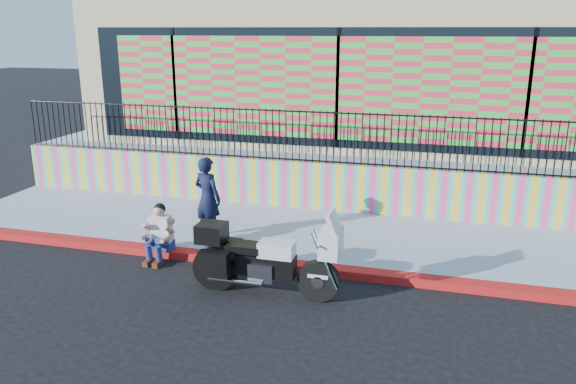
% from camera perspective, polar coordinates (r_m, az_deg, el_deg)
% --- Properties ---
extents(ground, '(90.00, 90.00, 0.00)m').
position_cam_1_polar(ground, '(10.29, 0.38, -7.92)').
color(ground, black).
rests_on(ground, ground).
extents(red_curb, '(16.00, 0.30, 0.15)m').
position_cam_1_polar(red_curb, '(10.26, 0.39, -7.54)').
color(red_curb, maroon).
rests_on(red_curb, ground).
extents(sidewalk, '(16.00, 3.00, 0.15)m').
position_cam_1_polar(sidewalk, '(11.75, 2.48, -4.39)').
color(sidewalk, '#8F95AC').
rests_on(sidewalk, ground).
extents(mural_wall, '(16.00, 0.20, 1.10)m').
position_cam_1_polar(mural_wall, '(13.04, 4.11, 0.58)').
color(mural_wall, '#FB4282').
rests_on(mural_wall, sidewalk).
extents(metal_fence, '(15.80, 0.04, 1.20)m').
position_cam_1_polar(metal_fence, '(12.78, 4.21, 5.55)').
color(metal_fence, black).
rests_on(metal_fence, mural_wall).
extents(elevated_platform, '(16.00, 10.00, 1.25)m').
position_cam_1_polar(elevated_platform, '(17.95, 7.36, 4.60)').
color(elevated_platform, '#8F95AC').
rests_on(elevated_platform, ground).
extents(storefront_building, '(14.00, 8.06, 4.00)m').
position_cam_1_polar(storefront_building, '(17.40, 7.57, 12.94)').
color(storefront_building, tan).
rests_on(storefront_building, elevated_platform).
extents(police_motorcycle, '(2.45, 0.81, 1.52)m').
position_cam_1_polar(police_motorcycle, '(9.19, -2.55, -6.68)').
color(police_motorcycle, black).
rests_on(police_motorcycle, ground).
extents(police_officer, '(0.70, 0.57, 1.67)m').
position_cam_1_polar(police_officer, '(11.24, -8.16, -0.60)').
color(police_officer, black).
rests_on(police_officer, sidewalk).
extents(seated_man, '(0.54, 0.71, 1.06)m').
position_cam_1_polar(seated_man, '(10.81, -13.06, -4.57)').
color(seated_man, navy).
rests_on(seated_man, ground).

